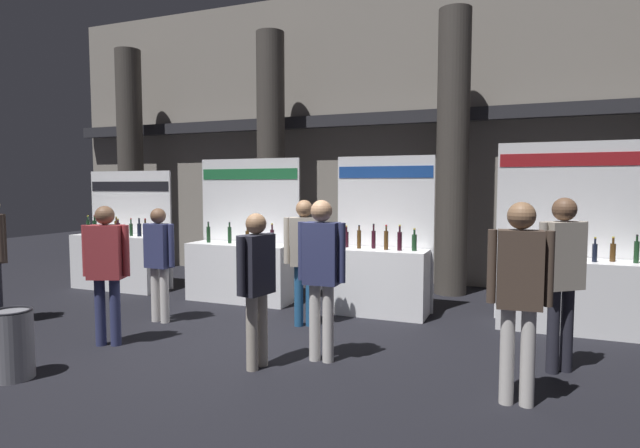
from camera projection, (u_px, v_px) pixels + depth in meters
The scene contains 14 objects.
ground_plane at pixel (249, 350), 6.00m from camera, with size 29.35×29.35×0.00m, color black.
hall_colonnade at pixel (367, 140), 10.26m from camera, with size 14.67×1.35×5.92m.
exhibitor_booth_0 at pixel (121, 257), 9.56m from camera, with size 1.90×0.66×2.21m.
exhibitor_booth_1 at pixel (242, 265), 8.56m from camera, with size 1.88×0.66×2.40m.
exhibitor_booth_2 at pixel (379, 274), 7.67m from camera, with size 1.53×0.66×2.39m.
exhibitor_booth_3 at pixel (571, 285), 6.79m from camera, with size 1.95×0.66×2.54m.
trash_bin at pixel (12, 344), 5.09m from camera, with size 0.40×0.40×0.71m.
visitor_0 at pixel (159, 255), 7.17m from camera, with size 0.53×0.25×1.62m.
visitor_2 at pixel (562, 268), 5.21m from camera, with size 0.47×0.42×1.82m.
visitor_5 at pixel (519, 286), 4.42m from camera, with size 0.54×0.24×1.80m.
visitor_6 at pixel (106, 262), 6.10m from camera, with size 0.53×0.37×1.70m.
visitor_7 at pixel (257, 277), 5.34m from camera, with size 0.29×0.54×1.65m.
visitor_8 at pixel (321, 266), 5.54m from camera, with size 0.55×0.24×1.78m.
visitor_9 at pixel (304, 251), 6.96m from camera, with size 0.51×0.36×1.74m.
Camera 1 is at (2.95, -5.14, 1.94)m, focal length 28.54 mm.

